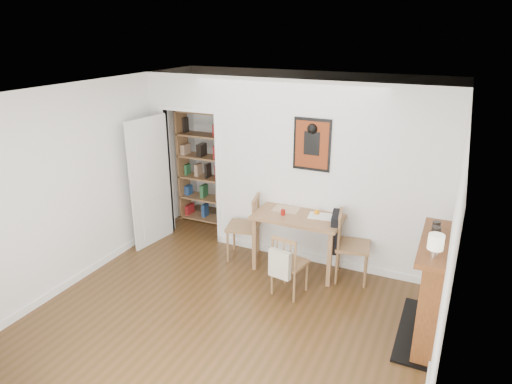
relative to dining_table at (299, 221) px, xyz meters
The scene contains 15 objects.
ground 1.36m from the dining_table, 107.15° to the right, with size 5.20×5.20×0.00m, color #51321A.
room_shell 0.67m from the dining_table, 134.61° to the left, with size 5.20×5.20×5.20m.
dining_table is the anchor object (origin of this frame).
chair_left 0.87m from the dining_table, behind, with size 0.58×0.58×0.98m.
chair_right 0.77m from the dining_table, ahead, with size 0.62×0.56×0.97m.
chair_front 0.76m from the dining_table, 80.26° to the right, with size 0.49×0.53×0.84m.
bookshelf 2.30m from the dining_table, 156.15° to the left, with size 0.83×0.33×1.97m.
fireplace 2.01m from the dining_table, 25.04° to the right, with size 0.45×1.25×1.16m.
red_glass 0.27m from the dining_table, 147.37° to the right, with size 0.06×0.06×0.08m, color maroon.
orange_fruit 0.27m from the dining_table, 16.37° to the left, with size 0.08×0.08×0.08m, color orange.
placemat 0.27m from the dining_table, 160.27° to the left, with size 0.36×0.27×0.00m, color #BFB89D.
notebook 0.31m from the dining_table, ahead, with size 0.31×0.23×0.02m, color white.
mantel_lamp 2.26m from the dining_table, 34.83° to the right, with size 0.15×0.15×0.24m.
ceramic_jar_a 1.99m from the dining_table, 23.61° to the right, with size 0.10×0.10×0.12m, color black.
ceramic_jar_b 1.92m from the dining_table, 18.83° to the right, with size 0.09×0.09×0.11m, color black.
Camera 1 is at (2.19, -4.41, 3.25)m, focal length 32.00 mm.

